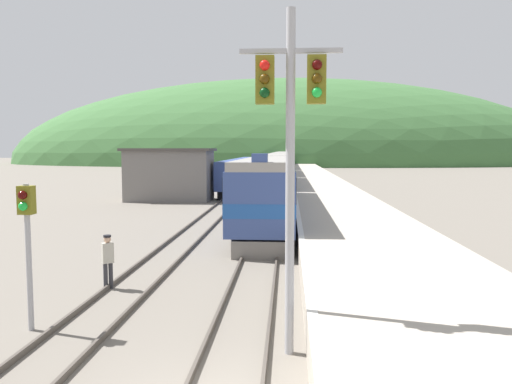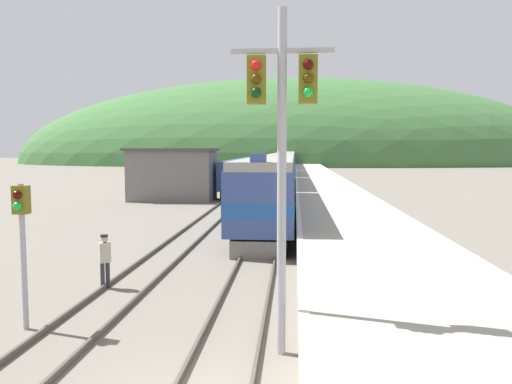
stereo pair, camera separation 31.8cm
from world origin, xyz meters
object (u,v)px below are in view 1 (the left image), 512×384
carriage_third (280,165)px  siding_train (245,173)px  carriage_fifth (283,159)px  express_train_lead_car (269,188)px  carriage_fourth (282,162)px  signal_post_siding (27,226)px  track_worker (108,258)px  signal_mast_main (290,131)px  carriage_second (277,172)px

carriage_third → siding_train: 15.59m
carriage_fifth → siding_train: carriage_fifth is taller
express_train_lead_car → carriage_fifth: express_train_lead_car is taller
carriage_fifth → siding_train: 58.28m
express_train_lead_car → carriage_fourth: express_train_lead_car is taller
carriage_fifth → signal_post_siding: carriage_fifth is taller
express_train_lead_car → track_worker: size_ratio=11.71×
signal_post_siding → carriage_fifth: bearing=87.1°
carriage_third → carriage_fifth: size_ratio=1.00×
carriage_fifth → express_train_lead_car: bearing=-90.0°
carriage_third → carriage_fifth: 43.06m
carriage_fifth → signal_mast_main: size_ratio=2.73×
carriage_fourth → signal_mast_main: (1.22, -84.49, 2.76)m
carriage_second → carriage_fifth: 64.59m
carriage_fourth → signal_mast_main: bearing=-89.2°
carriage_second → carriage_fifth: (0.00, 64.59, 0.00)m
carriage_second → carriage_fourth: size_ratio=1.00×
carriage_fourth → track_worker: (-4.69, -79.67, -1.17)m
express_train_lead_car → siding_train: (-3.95, 28.34, -0.43)m
carriage_fourth → siding_train: bearing=-96.2°
signal_post_siding → track_worker: signal_post_siding is taller
signal_mast_main → carriage_fourth: bearing=90.8°
carriage_fourth → carriage_third: bearing=-90.0°
carriage_third → signal_post_siding: size_ratio=5.56×
carriage_third → signal_mast_main: bearing=-88.9°
carriage_second → signal_post_siding: size_ratio=5.56×
carriage_fifth → signal_mast_main: 106.07m
carriage_fifth → siding_train: (-3.95, -58.14, -0.41)m
carriage_second → track_worker: size_ratio=11.57×
carriage_third → carriage_fourth: 21.53m
carriage_third → track_worker: carriage_third is taller
carriage_second → carriage_third: bearing=90.0°
carriage_second → track_worker: carriage_second is taller
signal_post_siding → track_worker: bearing=81.1°
carriage_second → track_worker: (-4.69, -36.61, -1.17)m
carriage_third → signal_post_siding: 62.18m
express_train_lead_car → siding_train: bearing=97.9°
siding_train → track_worker: siding_train is taller
carriage_second → siding_train: size_ratio=0.68×
express_train_lead_car → carriage_second: bearing=90.0°
express_train_lead_car → track_worker: express_train_lead_car is taller
carriage_third → carriage_second: bearing=-90.0°
carriage_third → carriage_fifth: bearing=90.0°
carriage_fifth → signal_mast_main: bearing=-89.3°
carriage_fifth → carriage_third: bearing=-90.0°
siding_train → express_train_lead_car: bearing=-82.1°
carriage_second → carriage_third: (0.00, 21.53, 0.00)m
carriage_fourth → track_worker: 79.81m
siding_train → carriage_second: bearing=-58.5°
express_train_lead_car → carriage_third: size_ratio=1.01×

